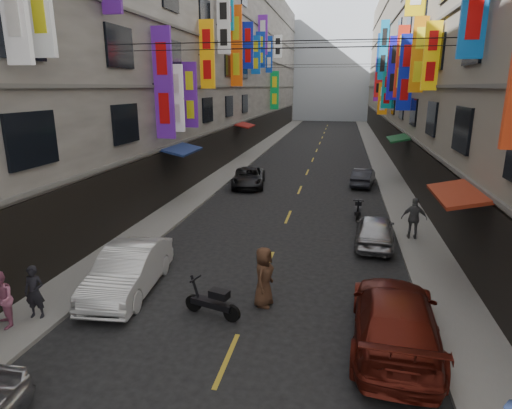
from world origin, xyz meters
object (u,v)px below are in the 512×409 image
at_px(car_left_far, 249,177).
at_px(car_right_near, 395,318).
at_px(pedestrian_lfar, 1,300).
at_px(scooter_crossing, 213,302).
at_px(pedestrian_rfar, 414,218).
at_px(pedestrian_lnear, 35,292).
at_px(car_right_mid, 375,230).
at_px(car_left_mid, 129,270).
at_px(car_right_far, 363,177).
at_px(scooter_far_right, 358,209).
at_px(pedestrian_crossing, 264,277).

bearing_deg(car_left_far, car_right_near, -74.55).
bearing_deg(pedestrian_lfar, scooter_crossing, 60.22).
xyz_separation_m(car_right_near, pedestrian_rfar, (1.65, 8.13, 0.26)).
bearing_deg(pedestrian_lnear, car_right_mid, 31.08).
xyz_separation_m(car_right_near, pedestrian_lfar, (-10.21, -1.38, 0.17)).
distance_m(car_left_far, pedestrian_lfar, 18.51).
distance_m(scooter_crossing, car_left_far, 16.67).
xyz_separation_m(scooter_crossing, car_left_far, (-2.51, 16.48, 0.17)).
distance_m(car_left_mid, pedestrian_lfar, 3.57).
height_order(scooter_crossing, pedestrian_rfar, pedestrian_rfar).
relative_size(car_left_mid, car_right_near, 0.88).
relative_size(scooter_crossing, car_right_far, 0.49).
bearing_deg(pedestrian_lnear, car_right_far, 54.69).
distance_m(car_right_mid, pedestrian_lnear, 12.60).
xyz_separation_m(scooter_crossing, car_right_mid, (4.91, 6.86, 0.21)).
xyz_separation_m(scooter_crossing, scooter_far_right, (4.36, 10.62, 0.00)).
distance_m(car_right_mid, pedestrian_rfar, 1.87).
distance_m(car_left_far, car_right_far, 7.60).
distance_m(car_right_near, car_right_mid, 7.31).
bearing_deg(car_right_far, pedestrian_rfar, 108.01).
distance_m(car_right_near, car_right_far, 18.55).
relative_size(car_right_mid, pedestrian_rfar, 2.15).
bearing_deg(scooter_crossing, car_right_far, 0.91).
relative_size(scooter_crossing, scooter_far_right, 0.98).
relative_size(pedestrian_lnear, pedestrian_crossing, 0.83).
relative_size(pedestrian_lnear, pedestrian_lfar, 0.96).
xyz_separation_m(car_left_far, pedestrian_lnear, (-2.27, -17.66, 0.27)).
height_order(scooter_crossing, pedestrian_lnear, pedestrian_lnear).
height_order(car_left_mid, pedestrian_rfar, pedestrian_rfar).
relative_size(scooter_crossing, pedestrian_lnear, 1.16).
height_order(car_left_mid, pedestrian_lnear, pedestrian_lnear).
relative_size(car_right_far, pedestrian_crossing, 1.93).
distance_m(car_right_far, pedestrian_lfar, 22.39).
height_order(car_right_far, pedestrian_lnear, pedestrian_lnear).
distance_m(scooter_far_right, pedestrian_lnear, 14.94).
height_order(scooter_crossing, pedestrian_lfar, pedestrian_lfar).
distance_m(car_left_far, pedestrian_lnear, 17.81).
relative_size(car_right_mid, pedestrian_lnear, 2.51).
bearing_deg(car_left_mid, car_right_mid, 30.91).
distance_m(scooter_crossing, scooter_far_right, 11.49).
xyz_separation_m(car_right_far, pedestrian_rfar, (1.65, -10.42, 0.42)).
bearing_deg(pedestrian_lnear, scooter_crossing, 5.28).
distance_m(scooter_far_right, car_right_near, 11.09).
bearing_deg(car_left_mid, pedestrian_crossing, -5.94).
distance_m(pedestrian_lnear, pedestrian_crossing, 6.45).
distance_m(car_left_mid, car_right_far, 18.90).
bearing_deg(pedestrian_lnear, pedestrian_lfar, -137.87).
bearing_deg(car_right_far, car_left_far, 21.35).
bearing_deg(pedestrian_lfar, car_right_far, 104.11).
height_order(scooter_crossing, car_left_far, car_left_far).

